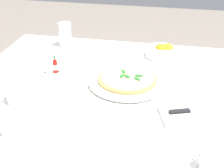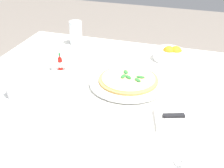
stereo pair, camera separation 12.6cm
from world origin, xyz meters
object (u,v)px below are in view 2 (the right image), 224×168
(pizza, at_px, (128,79))
(napkin_folded, at_px, (187,119))
(coffee_cup_back_corner, at_px, (17,91))
(hot_sauce_bottle, at_px, (60,63))
(salt_shaker, at_px, (67,65))
(water_glass_left_edge, at_px, (76,34))
(dinner_knife, at_px, (188,116))
(pepper_shaker, at_px, (54,65))
(citrus_bowl, at_px, (170,54))
(pizza_plate, at_px, (128,82))

(pizza, bearing_deg, napkin_folded, -35.96)
(coffee_cup_back_corner, distance_m, napkin_folded, 0.65)
(hot_sauce_bottle, distance_m, salt_shaker, 0.03)
(water_glass_left_edge, relative_size, dinner_knife, 0.65)
(salt_shaker, bearing_deg, napkin_folded, -22.84)
(dinner_knife, distance_m, pepper_shaker, 0.66)
(coffee_cup_back_corner, height_order, salt_shaker, coffee_cup_back_corner)
(citrus_bowl, height_order, salt_shaker, citrus_bowl)
(dinner_knife, bearing_deg, pepper_shaker, 141.29)
(coffee_cup_back_corner, xyz_separation_m, napkin_folded, (0.65, 0.04, -0.02))
(salt_shaker, bearing_deg, dinner_knife, -22.67)
(water_glass_left_edge, bearing_deg, pepper_shaker, -84.84)
(dinner_knife, bearing_deg, coffee_cup_back_corner, 163.76)
(pizza_plate, distance_m, coffee_cup_back_corner, 0.45)
(pizza_plate, distance_m, napkin_folded, 0.32)
(dinner_knife, bearing_deg, water_glass_left_edge, 120.86)
(pizza_plate, bearing_deg, pizza, 46.01)
(pizza, relative_size, napkin_folded, 1.01)
(coffee_cup_back_corner, bearing_deg, hot_sauce_bottle, 77.87)
(salt_shaker, bearing_deg, pepper_shaker, -160.35)
(salt_shaker, bearing_deg, pizza, -9.08)
(napkin_folded, height_order, dinner_knife, dinner_knife)
(pizza, bearing_deg, salt_shaker, 170.92)
(hot_sauce_bottle, xyz_separation_m, salt_shaker, (0.03, 0.01, -0.01))
(pizza_plate, relative_size, pepper_shaker, 5.79)
(pizza_plate, relative_size, citrus_bowl, 2.17)
(pizza_plate, height_order, pepper_shaker, pepper_shaker)
(coffee_cup_back_corner, xyz_separation_m, hot_sauce_bottle, (0.06, 0.26, 0.01))
(coffee_cup_back_corner, distance_m, water_glass_left_edge, 0.58)
(pizza_plate, bearing_deg, dinner_knife, -35.49)
(napkin_folded, relative_size, pepper_shaker, 4.39)
(pizza, distance_m, coffee_cup_back_corner, 0.45)
(pizza_plate, height_order, water_glass_left_edge, water_glass_left_edge)
(pizza_plate, height_order, coffee_cup_back_corner, coffee_cup_back_corner)
(napkin_folded, distance_m, pepper_shaker, 0.66)
(napkin_folded, relative_size, citrus_bowl, 1.65)
(coffee_cup_back_corner, distance_m, citrus_bowl, 0.74)
(pizza_plate, height_order, citrus_bowl, citrus_bowl)
(pizza, distance_m, napkin_folded, 0.32)
(pizza_plate, xyz_separation_m, salt_shaker, (-0.30, 0.05, 0.01))
(citrus_bowl, xyz_separation_m, pepper_shaker, (-0.49, -0.28, -0.00))
(pizza, relative_size, dinner_knife, 1.31)
(dinner_knife, bearing_deg, napkin_folded, -180.00)
(napkin_folded, bearing_deg, salt_shaker, 141.36)
(citrus_bowl, bearing_deg, hot_sauce_bottle, -149.79)
(pizza_plate, xyz_separation_m, napkin_folded, (0.26, -0.19, -0.00))
(napkin_folded, xyz_separation_m, salt_shaker, (-0.56, 0.24, 0.02))
(pizza_plate, xyz_separation_m, water_glass_left_edge, (-0.39, 0.35, 0.04))
(pizza, relative_size, salt_shaker, 4.42)
(water_glass_left_edge, bearing_deg, citrus_bowl, -5.10)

